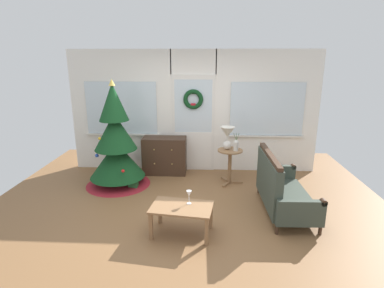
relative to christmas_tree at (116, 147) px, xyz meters
name	(u,v)px	position (x,y,z in m)	size (l,w,h in m)	color
ground_plane	(187,214)	(1.42, -1.14, -0.76)	(6.76, 6.76, 0.00)	brown
back_wall_with_door	(193,111)	(1.42, 0.95, 0.52)	(5.20, 0.19, 2.55)	white
christmas_tree	(116,147)	(0.00, 0.00, 0.00)	(1.23, 1.23, 2.02)	#4C331E
dresser_cabinet	(165,155)	(0.82, 0.65, -0.37)	(0.90, 0.45, 0.78)	#3D281C
settee_sofa	(280,189)	(2.88, -0.93, -0.39)	(0.75, 1.52, 0.96)	#3D281C
side_table	(230,160)	(2.16, 0.17, -0.28)	(0.50, 0.48, 0.68)	#8E6642
table_lamp	(227,135)	(2.10, 0.21, 0.20)	(0.28, 0.28, 0.44)	silver
flower_vase	(236,145)	(2.26, 0.11, 0.03)	(0.11, 0.10, 0.35)	beige
coffee_table	(182,210)	(1.38, -1.67, -0.41)	(0.90, 0.63, 0.41)	#8E6642
wine_glass	(189,194)	(1.48, -1.58, -0.21)	(0.08, 0.08, 0.20)	silver
gift_box	(133,184)	(0.33, -0.16, -0.68)	(0.17, 0.15, 0.17)	#266633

